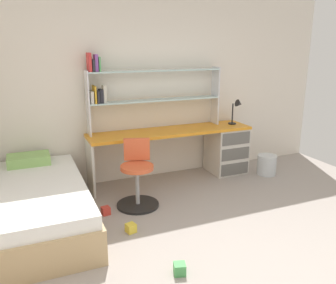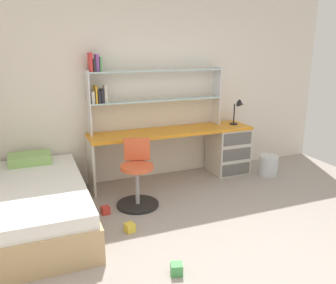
{
  "view_description": "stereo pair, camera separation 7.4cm",
  "coord_description": "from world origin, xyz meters",
  "px_view_note": "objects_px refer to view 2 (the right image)",
  "views": [
    {
      "loc": [
        -1.78,
        -2.09,
        1.93
      ],
      "look_at": [
        -0.19,
        1.68,
        0.79
      ],
      "focal_mm": 37.65,
      "sensor_mm": 36.0,
      "label": 1
    },
    {
      "loc": [
        -1.71,
        -2.12,
        1.93
      ],
      "look_at": [
        -0.19,
        1.68,
        0.79
      ],
      "focal_mm": 37.65,
      "sensor_mm": 36.0,
      "label": 2
    }
  ],
  "objects_px": {
    "waste_bin": "(268,165)",
    "toy_block_red_3": "(105,210)",
    "bookshelf_hutch": "(141,88)",
    "toy_block_green_2": "(177,269)",
    "swivel_chair": "(137,180)",
    "bed_platform": "(34,205)",
    "toy_block_yellow_0": "(130,228)",
    "desk_lamp": "(239,108)",
    "desk": "(212,147)"
  },
  "relations": [
    {
      "from": "waste_bin",
      "to": "toy_block_green_2",
      "type": "distance_m",
      "value": 2.83
    },
    {
      "from": "bookshelf_hutch",
      "to": "swivel_chair",
      "type": "bearing_deg",
      "value": -112.39
    },
    {
      "from": "desk_lamp",
      "to": "toy_block_yellow_0",
      "type": "height_order",
      "value": "desk_lamp"
    },
    {
      "from": "bookshelf_hutch",
      "to": "toy_block_red_3",
      "type": "distance_m",
      "value": 1.75
    },
    {
      "from": "bookshelf_hutch",
      "to": "swivel_chair",
      "type": "relative_size",
      "value": 2.37
    },
    {
      "from": "bed_platform",
      "to": "toy_block_green_2",
      "type": "bearing_deg",
      "value": -51.14
    },
    {
      "from": "desk_lamp",
      "to": "toy_block_red_3",
      "type": "height_order",
      "value": "desk_lamp"
    },
    {
      "from": "swivel_chair",
      "to": "toy_block_yellow_0",
      "type": "xyz_separation_m",
      "value": [
        -0.28,
        -0.61,
        -0.28
      ]
    },
    {
      "from": "waste_bin",
      "to": "toy_block_red_3",
      "type": "height_order",
      "value": "waste_bin"
    },
    {
      "from": "desk",
      "to": "bed_platform",
      "type": "height_order",
      "value": "desk"
    },
    {
      "from": "desk_lamp",
      "to": "swivel_chair",
      "type": "distance_m",
      "value": 2.01
    },
    {
      "from": "toy_block_green_2",
      "to": "toy_block_red_3",
      "type": "height_order",
      "value": "toy_block_green_2"
    },
    {
      "from": "waste_bin",
      "to": "toy_block_red_3",
      "type": "xyz_separation_m",
      "value": [
        -2.58,
        -0.36,
        -0.11
      ]
    },
    {
      "from": "bookshelf_hutch",
      "to": "toy_block_red_3",
      "type": "xyz_separation_m",
      "value": [
        -0.75,
        -0.88,
        -1.31
      ]
    },
    {
      "from": "desk",
      "to": "swivel_chair",
      "type": "height_order",
      "value": "swivel_chair"
    },
    {
      "from": "swivel_chair",
      "to": "toy_block_yellow_0",
      "type": "relative_size",
      "value": 8.53
    },
    {
      "from": "bed_platform",
      "to": "toy_block_yellow_0",
      "type": "relative_size",
      "value": 20.82
    },
    {
      "from": "bookshelf_hutch",
      "to": "desk_lamp",
      "type": "relative_size",
      "value": 5.06
    },
    {
      "from": "toy_block_red_3",
      "to": "bed_platform",
      "type": "bearing_deg",
      "value": 178.68
    },
    {
      "from": "desk",
      "to": "toy_block_green_2",
      "type": "relative_size",
      "value": 23.44
    },
    {
      "from": "swivel_chair",
      "to": "toy_block_red_3",
      "type": "relative_size",
      "value": 8.8
    },
    {
      "from": "desk",
      "to": "bookshelf_hutch",
      "type": "relative_size",
      "value": 1.23
    },
    {
      "from": "bookshelf_hutch",
      "to": "toy_block_green_2",
      "type": "relative_size",
      "value": 19.12
    },
    {
      "from": "swivel_chair",
      "to": "waste_bin",
      "type": "bearing_deg",
      "value": 6.78
    },
    {
      "from": "toy_block_yellow_0",
      "to": "toy_block_red_3",
      "type": "bearing_deg",
      "value": 106.75
    },
    {
      "from": "desk_lamp",
      "to": "toy_block_yellow_0",
      "type": "bearing_deg",
      "value": -149.94
    },
    {
      "from": "swivel_chair",
      "to": "desk_lamp",
      "type": "bearing_deg",
      "value": 18.31
    },
    {
      "from": "desk_lamp",
      "to": "toy_block_green_2",
      "type": "bearing_deg",
      "value": -132.78
    },
    {
      "from": "bookshelf_hutch",
      "to": "toy_block_green_2",
      "type": "bearing_deg",
      "value": -100.56
    },
    {
      "from": "desk",
      "to": "bed_platform",
      "type": "distance_m",
      "value": 2.68
    },
    {
      "from": "desk_lamp",
      "to": "bed_platform",
      "type": "distance_m",
      "value": 3.17
    },
    {
      "from": "bed_platform",
      "to": "toy_block_red_3",
      "type": "relative_size",
      "value": 21.46
    },
    {
      "from": "bookshelf_hutch",
      "to": "toy_block_yellow_0",
      "type": "distance_m",
      "value": 2.0
    },
    {
      "from": "waste_bin",
      "to": "toy_block_green_2",
      "type": "relative_size",
      "value": 2.99
    },
    {
      "from": "desk",
      "to": "toy_block_green_2",
      "type": "xyz_separation_m",
      "value": [
        -1.47,
        -2.08,
        -0.38
      ]
    },
    {
      "from": "desk_lamp",
      "to": "bed_platform",
      "type": "bearing_deg",
      "value": -167.23
    },
    {
      "from": "bed_platform",
      "to": "waste_bin",
      "type": "relative_size",
      "value": 6.58
    },
    {
      "from": "waste_bin",
      "to": "toy_block_yellow_0",
      "type": "xyz_separation_m",
      "value": [
        -2.43,
        -0.86,
        -0.1
      ]
    },
    {
      "from": "desk_lamp",
      "to": "bed_platform",
      "type": "xyz_separation_m",
      "value": [
        -3.0,
        -0.68,
        -0.76
      ]
    },
    {
      "from": "toy_block_green_2",
      "to": "desk_lamp",
      "type": "bearing_deg",
      "value": 47.22
    },
    {
      "from": "swivel_chair",
      "to": "toy_block_red_3",
      "type": "height_order",
      "value": "swivel_chair"
    },
    {
      "from": "waste_bin",
      "to": "toy_block_yellow_0",
      "type": "relative_size",
      "value": 3.17
    },
    {
      "from": "toy_block_red_3",
      "to": "toy_block_green_2",
      "type": "bearing_deg",
      "value": -76.16
    },
    {
      "from": "waste_bin",
      "to": "bookshelf_hutch",
      "type": "bearing_deg",
      "value": 164.04
    },
    {
      "from": "waste_bin",
      "to": "bed_platform",
      "type": "bearing_deg",
      "value": -174.21
    },
    {
      "from": "bookshelf_hutch",
      "to": "swivel_chair",
      "type": "xyz_separation_m",
      "value": [
        -0.32,
        -0.78,
        -1.02
      ]
    },
    {
      "from": "swivel_chair",
      "to": "bed_platform",
      "type": "height_order",
      "value": "swivel_chair"
    },
    {
      "from": "swivel_chair",
      "to": "toy_block_green_2",
      "type": "relative_size",
      "value": 8.06
    },
    {
      "from": "desk",
      "to": "desk_lamp",
      "type": "distance_m",
      "value": 0.71
    },
    {
      "from": "bookshelf_hutch",
      "to": "desk_lamp",
      "type": "height_order",
      "value": "bookshelf_hutch"
    }
  ]
}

